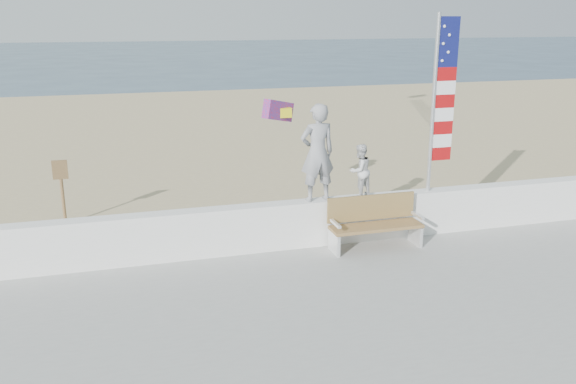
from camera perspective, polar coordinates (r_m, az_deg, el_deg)
name	(u,v)px	position (r m, az deg, el deg)	size (l,w,h in m)	color
ground	(307,301)	(10.18, 1.76, -10.14)	(220.00, 220.00, 0.00)	#2B4357
sand	(215,170)	(18.46, -6.83, 2.02)	(90.00, 40.00, 0.08)	tan
seawall	(275,226)	(11.71, -1.21, -3.20)	(30.00, 0.35, 0.90)	white
adult	(317,153)	(11.56, 2.76, 3.69)	(0.68, 0.45, 1.88)	gray
child	(360,171)	(11.97, 6.73, 1.99)	(0.51, 0.40, 1.05)	silver
bench	(374,222)	(11.88, 8.07, -2.77)	(1.80, 0.57, 1.00)	olive
flag	(440,96)	(12.43, 14.00, 8.67)	(0.50, 0.08, 3.50)	silver
parafoil_kite	(279,111)	(14.13, -0.84, 7.60)	(0.86, 0.64, 0.60)	red
sign	(62,187)	(14.09, -20.41, 0.46)	(0.32, 0.07, 1.46)	olive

